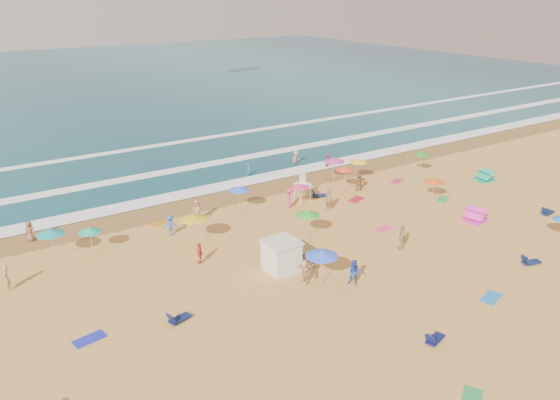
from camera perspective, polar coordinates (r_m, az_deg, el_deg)
ground at (r=39.39m, az=2.07°, el=-5.34°), size 220.00×220.00×0.00m
ocean at (r=115.83m, az=-23.13°, el=10.88°), size 220.00×140.00×0.18m
wet_sand at (r=49.22m, az=-6.34°, el=0.16°), size 220.00×220.00×0.00m
surf_foam at (r=56.77m, az=-10.45°, el=2.93°), size 200.00×18.70×0.05m
cabana at (r=36.42m, az=0.15°, el=-5.91°), size 2.00×2.00×2.00m
cabana_roof at (r=35.95m, az=0.15°, el=-4.41°), size 2.20×2.20×0.12m
bicycle at (r=37.43m, az=2.85°, el=-6.12°), size 0.76×1.70×0.86m
lifeguard_stand at (r=48.12m, az=2.35°, el=1.10°), size 1.20×1.20×2.10m
beach_umbrellas at (r=38.94m, az=0.81°, el=-2.20°), size 46.57×29.03×0.80m
loungers at (r=37.89m, az=12.87°, el=-6.77°), size 59.41×24.38×0.34m
towels at (r=39.85m, az=8.41°, el=-5.22°), size 39.62×28.20×0.03m
popup_tents at (r=52.05m, az=20.26°, el=0.81°), size 11.27×7.86×1.20m
beachgoers at (r=42.31m, az=-1.67°, el=-2.15°), size 34.92×28.14×2.11m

